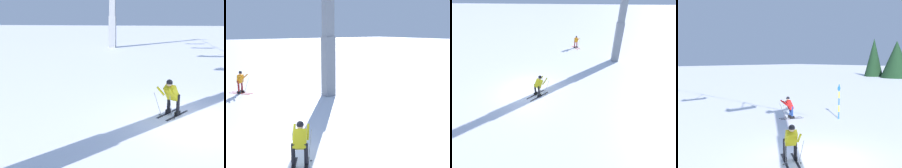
# 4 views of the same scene
# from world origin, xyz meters

# --- Properties ---
(ground_plane) EXTENTS (260.00, 260.00, 0.00)m
(ground_plane) POSITION_xyz_m (0.00, 0.00, 0.00)
(ground_plane) COLOR white
(skier_carving_main) EXTENTS (1.70, 1.41, 1.61)m
(skier_carving_main) POSITION_xyz_m (0.53, 0.98, 0.85)
(skier_carving_main) COLOR black
(skier_carving_main) RESTS_ON ground_plane
(lift_tower_far) EXTENTS (0.85, 2.44, 12.37)m
(lift_tower_far) POSITION_xyz_m (25.16, 7.21, 5.09)
(lift_tower_far) COLOR gray
(lift_tower_far) RESTS_ON ground_plane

